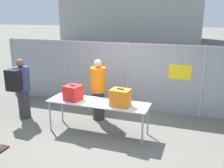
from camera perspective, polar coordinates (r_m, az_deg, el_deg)
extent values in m
plane|color=#605E56|center=(5.95, -1.69, -11.50)|extent=(120.00, 120.00, 0.00)
cylinder|color=#9EA0A5|center=(9.31, -21.67, 3.67)|extent=(0.07, 0.07, 1.95)
cylinder|color=#9EA0A5|center=(8.11, -10.54, 2.91)|extent=(0.07, 0.07, 1.95)
cylinder|color=#9EA0A5|center=(7.32, 3.65, 1.79)|extent=(0.07, 0.07, 1.95)
cylinder|color=#9EA0A5|center=(7.06, 20.01, 0.37)|extent=(0.07, 0.07, 1.95)
cube|color=gray|center=(7.32, 3.65, 1.79)|extent=(8.27, 0.01, 1.95)
cube|color=#9EA0A5|center=(7.16, 3.78, 9.18)|extent=(8.27, 0.04, 0.04)
cube|color=yellow|center=(7.01, 15.27, 2.64)|extent=(0.60, 0.01, 0.40)
cube|color=silver|center=(5.79, -3.26, -4.23)|extent=(2.38, 0.68, 0.02)
cylinder|color=#99999E|center=(6.20, -13.97, -7.07)|extent=(0.04, 0.04, 0.74)
cylinder|color=#99999E|center=(5.37, 6.98, -10.35)|extent=(0.04, 0.04, 0.74)
cylinder|color=#99999E|center=(6.64, -11.33, -5.40)|extent=(0.04, 0.04, 0.74)
cylinder|color=#99999E|center=(5.87, 8.20, -8.08)|extent=(0.04, 0.04, 0.74)
cube|color=red|center=(5.93, -8.91, -2.00)|extent=(0.42, 0.41, 0.35)
cube|color=black|center=(5.87, -8.98, -0.26)|extent=(0.14, 0.05, 0.02)
cube|color=orange|center=(5.47, 1.93, -3.16)|extent=(0.44, 0.37, 0.38)
cube|color=black|center=(5.41, 1.95, -1.14)|extent=(0.16, 0.04, 0.02)
cylinder|color=#2D2D33|center=(7.15, -19.43, -4.35)|extent=(0.30, 0.30, 0.77)
cylinder|color=navy|center=(6.96, -19.94, 1.12)|extent=(0.40, 0.40, 0.64)
sphere|color=brown|center=(6.87, -20.26, 4.55)|extent=(0.21, 0.21, 0.21)
cube|color=black|center=(6.72, -21.61, 0.77)|extent=(0.36, 0.22, 0.54)
cylinder|color=#2D2D33|center=(6.66, -3.09, -4.91)|extent=(0.30, 0.30, 0.77)
cylinder|color=orange|center=(6.45, -3.18, 0.98)|extent=(0.40, 0.40, 0.64)
sphere|color=tan|center=(6.35, -3.24, 4.69)|extent=(0.21, 0.21, 0.21)
cube|color=silver|center=(9.05, 16.26, 0.10)|extent=(2.97, 1.46, 0.51)
sphere|color=black|center=(8.38, 12.29, -1.81)|extent=(0.53, 0.53, 0.53)
sphere|color=black|center=(9.88, 13.51, 0.72)|extent=(0.53, 0.53, 0.53)
cylinder|color=#59595B|center=(9.42, 3.95, -0.03)|extent=(1.04, 0.06, 0.06)
cube|color=#999993|center=(28.41, 6.15, 17.39)|extent=(13.43, 10.71, 7.48)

